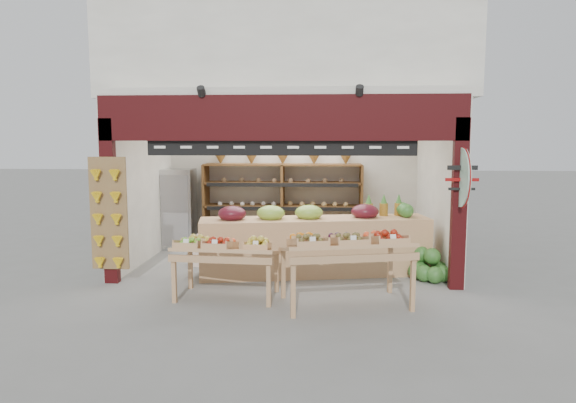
# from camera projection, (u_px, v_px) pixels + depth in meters

# --- Properties ---
(ground) EXTENTS (60.00, 60.00, 0.00)m
(ground) POSITION_uv_depth(u_px,v_px,m) (285.00, 269.00, 9.24)
(ground) COLOR slate
(ground) RESTS_ON ground
(shop_structure) EXTENTS (6.36, 5.12, 5.40)m
(shop_structure) POSITION_uv_depth(u_px,v_px,m) (291.00, 60.00, 10.36)
(shop_structure) COLOR white
(shop_structure) RESTS_ON ground
(banana_board) EXTENTS (0.60, 0.15, 1.80)m
(banana_board) POSITION_uv_depth(u_px,v_px,m) (108.00, 216.00, 8.12)
(banana_board) COLOR olive
(banana_board) RESTS_ON ground
(gift_sign) EXTENTS (0.04, 0.93, 0.92)m
(gift_sign) POSITION_uv_depth(u_px,v_px,m) (462.00, 178.00, 7.71)
(gift_sign) COLOR #A7D2BA
(gift_sign) RESTS_ON ground
(back_shelving) EXTENTS (3.40, 0.56, 2.07)m
(back_shelving) POSITION_uv_depth(u_px,v_px,m) (283.00, 189.00, 11.00)
(back_shelving) COLOR brown
(back_shelving) RESTS_ON ground
(refrigerator) EXTENTS (0.68, 0.68, 1.70)m
(refrigerator) POSITION_uv_depth(u_px,v_px,m) (179.00, 209.00, 10.97)
(refrigerator) COLOR #B7B9BE
(refrigerator) RESTS_ON ground
(cardboard_stack) EXTENTS (0.96, 0.69, 0.60)m
(cardboard_stack) POSITION_uv_depth(u_px,v_px,m) (219.00, 254.00, 9.47)
(cardboard_stack) COLOR silver
(cardboard_stack) RESTS_ON ground
(mid_counter) EXTENTS (3.99, 1.43, 1.21)m
(mid_counter) POSITION_uv_depth(u_px,v_px,m) (314.00, 244.00, 8.83)
(mid_counter) COLOR tan
(mid_counter) RESTS_ON ground
(display_table_left) EXTENTS (1.54, 0.93, 0.96)m
(display_table_left) POSITION_uv_depth(u_px,v_px,m) (221.00, 248.00, 7.54)
(display_table_left) COLOR tan
(display_table_left) RESTS_ON ground
(display_table_right) EXTENTS (1.93, 1.34, 1.10)m
(display_table_right) POSITION_uv_depth(u_px,v_px,m) (346.00, 243.00, 7.16)
(display_table_right) COLOR tan
(display_table_right) RESTS_ON ground
(watermelon_pile) EXTENTS (0.73, 0.70, 0.53)m
(watermelon_pile) POSITION_uv_depth(u_px,v_px,m) (430.00, 268.00, 8.53)
(watermelon_pile) COLOR #184617
(watermelon_pile) RESTS_ON ground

